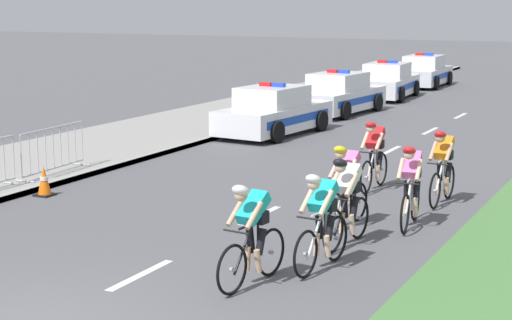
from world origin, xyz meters
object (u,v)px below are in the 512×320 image
cyclist_fifth (411,185)px  police_car_third (387,82)px  police_car_nearest (274,112)px  cyclist_fourth (346,184)px  cyclist_third (347,200)px  traffic_cone_near (44,181)px  cyclist_lead (251,232)px  police_car_furthest (424,72)px  police_car_second (339,95)px  cyclist_second (321,219)px  cyclist_sixth (443,165)px  cyclist_seventh (374,154)px  crowd_barrier_rear (53,151)px

cyclist_fifth → police_car_third: police_car_third is taller
cyclist_fifth → police_car_nearest: 11.07m
cyclist_fourth → cyclist_fifth: (1.04, 0.50, 0.00)m
cyclist_third → traffic_cone_near: size_ratio=2.69×
cyclist_lead → police_car_furthest: (-5.77, 29.39, -0.11)m
cyclist_fifth → traffic_cone_near: (-7.56, -0.99, -0.48)m
cyclist_third → police_car_second: 16.96m
cyclist_third → police_car_third: 22.24m
cyclist_second → police_car_nearest: (-6.38, 11.68, -0.11)m
cyclist_fourth → police_car_second: police_car_second is taller
cyclist_second → cyclist_fifth: (0.49, 3.00, 0.00)m
cyclist_sixth → police_car_nearest: 9.59m
police_car_nearest → police_car_third: same height
cyclist_second → cyclist_third: (-0.12, 1.37, 0.00)m
cyclist_sixth → police_car_furthest: bearing=106.6°
cyclist_fourth → police_car_nearest: police_car_nearest is taller
cyclist_third → police_car_nearest: bearing=121.3°
police_car_third → cyclist_fourth: bearing=-73.9°
cyclist_seventh → cyclist_fifth: bearing=-58.9°
cyclist_third → police_car_furthest: police_car_furthest is taller
cyclist_sixth → crowd_barrier_rear: (-8.60, -1.53, -0.14)m
cyclist_seventh → traffic_cone_near: size_ratio=2.69×
cyclist_seventh → police_car_third: (-5.27, 17.06, -0.11)m
cyclist_third → police_car_second: bearing=111.7°
cyclist_fourth → traffic_cone_near: bearing=-175.7°
police_car_third → cyclist_second: bearing=-74.3°
traffic_cone_near → cyclist_fourth: bearing=4.3°
police_car_nearest → cyclist_lead: bearing=-65.8°
police_car_second → police_car_third: size_ratio=1.01×
police_car_furthest → traffic_cone_near: size_ratio=6.95×
cyclist_fifth → police_car_second: bearing=115.9°
cyclist_sixth → cyclist_fourth: bearing=-113.2°
cyclist_second → police_car_nearest: police_car_nearest is taller
cyclist_second → cyclist_fourth: bearing=102.3°
cyclist_seventh → crowd_barrier_rear: size_ratio=0.74×
cyclist_sixth → police_car_second: bearing=119.8°
cyclist_lead → traffic_cone_near: 7.20m
cyclist_lead → cyclist_seventh: size_ratio=1.00×
cyclist_lead → police_car_furthest: police_car_furthest is taller
cyclist_third → cyclist_second: bearing=-85.2°
cyclist_third → cyclist_fourth: size_ratio=1.00×
cyclist_seventh → traffic_cone_near: bearing=-148.6°
cyclist_second → police_car_third: size_ratio=0.38×
cyclist_fifth → cyclist_sixth: size_ratio=1.00×
cyclist_fourth → traffic_cone_near: size_ratio=2.69×
cyclist_fourth → cyclist_seventh: size_ratio=1.00×
police_car_nearest → police_car_second: same height
cyclist_sixth → police_car_third: 18.97m
cyclist_fourth → cyclist_sixth: (1.09, 2.54, 0.00)m
cyclist_sixth → police_car_third: bearing=111.4°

